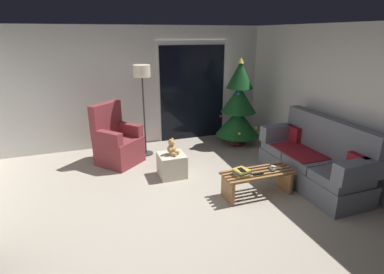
{
  "coord_description": "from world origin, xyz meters",
  "views": [
    {
      "loc": [
        -1.03,
        -3.36,
        2.35
      ],
      "look_at": [
        0.4,
        0.7,
        0.85
      ],
      "focal_mm": 28.1,
      "sensor_mm": 36.0,
      "label": 1
    }
  ],
  "objects_px": {
    "remote_black": "(258,174)",
    "christmas_tree": "(238,107)",
    "ottoman": "(172,165)",
    "cell_phone": "(242,170)",
    "armchair": "(117,143)",
    "remote_white": "(276,167)",
    "floor_lamp": "(142,80)",
    "teddy_bear_honey": "(172,148)",
    "book_stack": "(241,172)",
    "remote_graphite": "(271,169)",
    "couch": "(315,161)",
    "coffee_table": "(257,179)"
  },
  "relations": [
    {
      "from": "remote_black",
      "to": "christmas_tree",
      "type": "bearing_deg",
      "value": 161.55
    },
    {
      "from": "ottoman",
      "to": "remote_black",
      "type": "bearing_deg",
      "value": -49.09
    },
    {
      "from": "cell_phone",
      "to": "armchair",
      "type": "relative_size",
      "value": 0.13
    },
    {
      "from": "remote_white",
      "to": "floor_lamp",
      "type": "relative_size",
      "value": 0.09
    },
    {
      "from": "floor_lamp",
      "to": "teddy_bear_honey",
      "type": "height_order",
      "value": "floor_lamp"
    },
    {
      "from": "book_stack",
      "to": "armchair",
      "type": "xyz_separation_m",
      "value": [
        -1.57,
        1.96,
        -0.03
      ]
    },
    {
      "from": "book_stack",
      "to": "floor_lamp",
      "type": "distance_m",
      "value": 2.64
    },
    {
      "from": "remote_black",
      "to": "remote_graphite",
      "type": "bearing_deg",
      "value": 107.08
    },
    {
      "from": "christmas_tree",
      "to": "armchair",
      "type": "relative_size",
      "value": 1.66
    },
    {
      "from": "remote_black",
      "to": "ottoman",
      "type": "bearing_deg",
      "value": -137.39
    },
    {
      "from": "couch",
      "to": "remote_graphite",
      "type": "xyz_separation_m",
      "value": [
        -0.85,
        -0.04,
        0.0
      ]
    },
    {
      "from": "coffee_table",
      "to": "ottoman",
      "type": "xyz_separation_m",
      "value": [
        -1.04,
        1.06,
        -0.06
      ]
    },
    {
      "from": "remote_white",
      "to": "christmas_tree",
      "type": "xyz_separation_m",
      "value": [
        0.42,
        2.07,
        0.44
      ]
    },
    {
      "from": "book_stack",
      "to": "remote_graphite",
      "type": "bearing_deg",
      "value": 0.72
    },
    {
      "from": "book_stack",
      "to": "teddy_bear_honey",
      "type": "bearing_deg",
      "value": 124.78
    },
    {
      "from": "couch",
      "to": "ottoman",
      "type": "distance_m",
      "value": 2.35
    },
    {
      "from": "coffee_table",
      "to": "ottoman",
      "type": "distance_m",
      "value": 1.48
    },
    {
      "from": "christmas_tree",
      "to": "ottoman",
      "type": "relative_size",
      "value": 4.27
    },
    {
      "from": "couch",
      "to": "coffee_table",
      "type": "relative_size",
      "value": 1.77
    },
    {
      "from": "remote_graphite",
      "to": "book_stack",
      "type": "relative_size",
      "value": 0.64
    },
    {
      "from": "remote_white",
      "to": "remote_graphite",
      "type": "xyz_separation_m",
      "value": [
        -0.12,
        -0.03,
        0.0
      ]
    },
    {
      "from": "remote_white",
      "to": "armchair",
      "type": "bearing_deg",
      "value": 95.29
    },
    {
      "from": "christmas_tree",
      "to": "teddy_bear_honey",
      "type": "distance_m",
      "value": 2.09
    },
    {
      "from": "remote_white",
      "to": "floor_lamp",
      "type": "height_order",
      "value": "floor_lamp"
    },
    {
      "from": "couch",
      "to": "floor_lamp",
      "type": "height_order",
      "value": "floor_lamp"
    },
    {
      "from": "book_stack",
      "to": "couch",
      "type": "bearing_deg",
      "value": 1.99
    },
    {
      "from": "remote_white",
      "to": "armchair",
      "type": "relative_size",
      "value": 0.14
    },
    {
      "from": "remote_black",
      "to": "armchair",
      "type": "distance_m",
      "value": 2.72
    },
    {
      "from": "couch",
      "to": "remote_white",
      "type": "height_order",
      "value": "couch"
    },
    {
      "from": "christmas_tree",
      "to": "floor_lamp",
      "type": "height_order",
      "value": "christmas_tree"
    },
    {
      "from": "coffee_table",
      "to": "remote_black",
      "type": "distance_m",
      "value": 0.17
    },
    {
      "from": "cell_phone",
      "to": "teddy_bear_honey",
      "type": "height_order",
      "value": "teddy_bear_honey"
    },
    {
      "from": "coffee_table",
      "to": "remote_graphite",
      "type": "bearing_deg",
      "value": -2.67
    },
    {
      "from": "coffee_table",
      "to": "teddy_bear_honey",
      "type": "relative_size",
      "value": 3.86
    },
    {
      "from": "christmas_tree",
      "to": "coffee_table",
      "type": "bearing_deg",
      "value": -109.69
    },
    {
      "from": "couch",
      "to": "christmas_tree",
      "type": "bearing_deg",
      "value": 98.79
    },
    {
      "from": "coffee_table",
      "to": "teddy_bear_honey",
      "type": "xyz_separation_m",
      "value": [
        -1.03,
        1.05,
        0.26
      ]
    },
    {
      "from": "remote_black",
      "to": "floor_lamp",
      "type": "xyz_separation_m",
      "value": [
        -1.22,
        2.27,
        1.11
      ]
    },
    {
      "from": "remote_black",
      "to": "armchair",
      "type": "relative_size",
      "value": 0.14
    },
    {
      "from": "book_stack",
      "to": "teddy_bear_honey",
      "type": "height_order",
      "value": "teddy_bear_honey"
    },
    {
      "from": "book_stack",
      "to": "cell_phone",
      "type": "distance_m",
      "value": 0.06
    },
    {
      "from": "remote_graphite",
      "to": "armchair",
      "type": "height_order",
      "value": "armchair"
    },
    {
      "from": "armchair",
      "to": "floor_lamp",
      "type": "bearing_deg",
      "value": 22.18
    },
    {
      "from": "floor_lamp",
      "to": "coffee_table",
      "type": "bearing_deg",
      "value": -59.78
    },
    {
      "from": "ottoman",
      "to": "teddy_bear_honey",
      "type": "distance_m",
      "value": 0.32
    },
    {
      "from": "remote_white",
      "to": "remote_graphite",
      "type": "bearing_deg",
      "value": 152.7
    },
    {
      "from": "couch",
      "to": "floor_lamp",
      "type": "distance_m",
      "value": 3.37
    },
    {
      "from": "coffee_table",
      "to": "cell_phone",
      "type": "relative_size",
      "value": 7.64
    },
    {
      "from": "remote_graphite",
      "to": "cell_phone",
      "type": "distance_m",
      "value": 0.53
    },
    {
      "from": "couch",
      "to": "armchair",
      "type": "distance_m",
      "value": 3.5
    }
  ]
}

